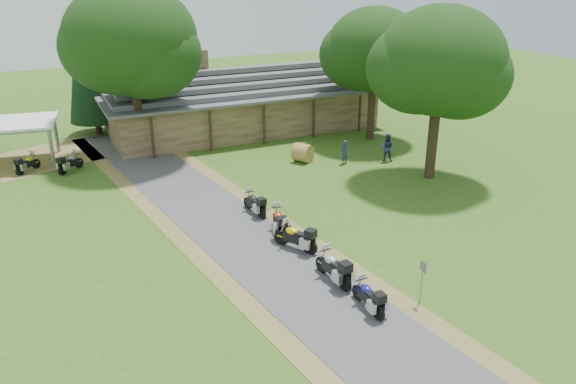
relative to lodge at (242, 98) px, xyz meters
name	(u,v)px	position (x,y,z in m)	size (l,w,h in m)	color
ground	(314,296)	(-6.00, -24.00, -2.45)	(120.00, 120.00, 0.00)	#345919
driveway	(263,255)	(-6.50, -20.00, -2.45)	(46.00, 46.00, 0.00)	#494A4C
lodge	(242,98)	(0.00, 0.00, 0.00)	(21.40, 9.40, 4.90)	brown
carport	(6,143)	(-16.83, -1.63, -1.05)	(6.46, 4.30, 2.80)	white
motorcycle_row_a	(368,295)	(-4.58, -25.65, -1.82)	(1.83, 0.60, 1.25)	#1C1A97
motorcycle_row_b	(333,266)	(-4.78, -23.32, -1.74)	(2.09, 0.68, 1.43)	#B2B4B9
motorcycle_row_c	(296,236)	(-4.98, -20.18, -1.76)	(2.02, 0.66, 1.39)	yellow
motorcycle_row_d	(279,221)	(-5.00, -18.37, -1.75)	(2.05, 0.67, 1.40)	#C34216
motorcycle_row_e	(254,202)	(-5.19, -15.67, -1.81)	(1.87, 0.61, 1.28)	black
motorcycle_carport_a	(27,163)	(-15.73, -3.76, -1.85)	(1.75, 0.57, 1.20)	yellow
motorcycle_carport_b	(70,162)	(-13.28, -4.78, -1.82)	(1.85, 0.60, 1.27)	slate
person_a	(344,150)	(3.04, -10.74, -1.52)	(0.53, 0.38, 1.87)	navy
person_b	(387,145)	(5.88, -11.40, -1.36)	(0.62, 0.44, 2.17)	navy
hay_bale	(303,153)	(0.78, -9.23, -1.85)	(1.21, 1.21, 1.11)	olive
sign_post	(422,283)	(-2.57, -26.17, -1.52)	(0.33, 0.06, 1.86)	gray
oak_lodge_left	(133,63)	(-8.59, -3.46, 3.78)	(8.43, 8.43, 12.45)	#10330F
oak_lodge_right	(374,68)	(7.68, -6.59, 2.82)	(7.00, 7.00, 10.53)	#10330F
oak_driveway	(438,85)	(6.52, -15.09, 3.23)	(7.35, 7.35, 11.35)	#10330F
cedar_near	(89,51)	(-10.52, 3.41, 3.78)	(3.94, 3.94, 12.47)	black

